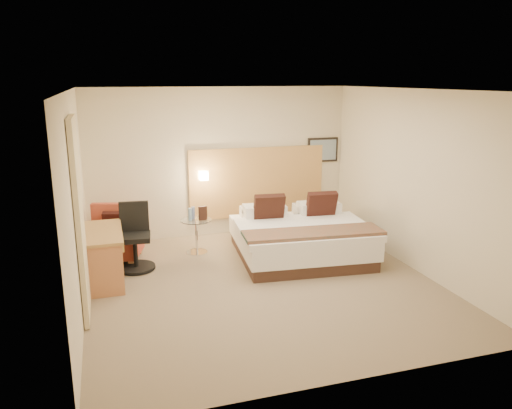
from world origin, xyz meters
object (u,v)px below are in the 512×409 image
object	(u,v)px
lounge_chair	(115,238)
bed	(300,237)
desk	(104,242)
side_table	(196,234)
desk_chair	(135,242)

from	to	relation	value
lounge_chair	bed	bearing A→B (deg)	-14.66
desk	bed	bearing A→B (deg)	3.19
lounge_chair	side_table	xyz separation A→B (m)	(1.30, -0.13, -0.02)
lounge_chair	side_table	distance (m)	1.31
bed	side_table	distance (m)	1.71
side_table	desk_chair	bearing A→B (deg)	-157.84
desk	desk_chair	xyz separation A→B (m)	(0.44, 0.39, -0.18)
bed	side_table	size ratio (longest dim) A/B	3.73
lounge_chair	desk_chair	size ratio (longest dim) A/B	0.97
lounge_chair	desk	world-z (taller)	lounge_chair
side_table	desk_chair	distance (m)	1.10
bed	desk	xyz separation A→B (m)	(-3.05, -0.17, 0.27)
bed	lounge_chair	distance (m)	2.99
bed	lounge_chair	world-z (taller)	bed
desk	side_table	bearing A→B (deg)	28.72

